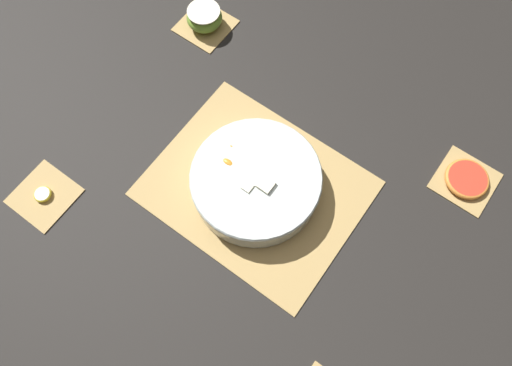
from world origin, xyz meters
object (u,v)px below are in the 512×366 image
(fruit_salad_bowl, at_px, (256,181))
(banana_coin_single, at_px, (43,194))
(apple_half, at_px, (204,17))
(grapefruit_slice, at_px, (467,179))

(fruit_salad_bowl, relative_size, banana_coin_single, 7.38)
(apple_half, bearing_deg, fruit_salad_bowl, -38.08)
(apple_half, bearing_deg, banana_coin_single, -90.00)
(apple_half, distance_m, banana_coin_single, 0.56)
(fruit_salad_bowl, bearing_deg, banana_coin_single, -141.92)
(grapefruit_slice, bearing_deg, banana_coin_single, -141.94)
(banana_coin_single, xyz_separation_m, grapefruit_slice, (0.72, 0.56, 0.00))
(fruit_salad_bowl, height_order, grapefruit_slice, fruit_salad_bowl)
(grapefruit_slice, bearing_deg, apple_half, 180.00)
(fruit_salad_bowl, xyz_separation_m, banana_coin_single, (-0.36, -0.28, -0.03))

